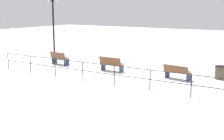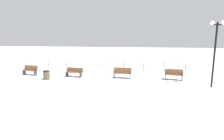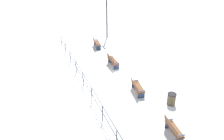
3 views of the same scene
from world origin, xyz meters
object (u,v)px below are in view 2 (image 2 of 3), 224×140
bench_nearest (30,70)px  bench_second (74,72)px  lamppost_middle (216,41)px  trash_bin (46,75)px  bench_third (122,73)px  bench_fourth (174,75)px

bench_nearest → bench_second: 4.42m
lamppost_middle → bench_second: bearing=-100.1°
bench_nearest → trash_bin: bench_nearest is taller
trash_bin → bench_third: bearing=102.8°
bench_fourth → trash_bin: bearing=-75.2°
bench_third → lamppost_middle: size_ratio=0.34×
bench_second → trash_bin: bearing=-46.0°
bench_nearest → lamppost_middle: size_ratio=0.31×
bench_third → lamppost_middle: lamppost_middle is taller
bench_second → trash_bin: size_ratio=2.12×
bench_fourth → bench_third: bearing=-83.1°
bench_nearest → bench_third: 8.83m
bench_second → trash_bin: (1.40, -1.99, -0.04)m
bench_nearest → lamppost_middle: 16.02m
trash_bin → bench_nearest: bearing=-122.7°
bench_third → bench_fourth: size_ratio=1.03×
bench_third → bench_fourth: (0.04, 4.42, -0.01)m
bench_nearest → bench_second: size_ratio=0.90×
lamppost_middle → trash_bin: lamppost_middle is taller
bench_third → bench_fourth: 4.42m
bench_nearest → bench_fourth: bench_nearest is taller
bench_nearest → bench_third: size_ratio=0.92×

